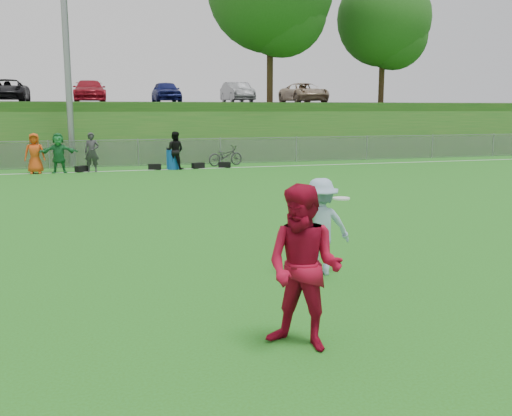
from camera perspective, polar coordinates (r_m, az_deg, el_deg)
name	(u,v)px	position (r m, az deg, el deg)	size (l,w,h in m)	color
ground	(260,298)	(8.34, 0.41, -8.98)	(120.00, 120.00, 0.00)	#2A6815
sideline_far	(143,170)	(25.80, -11.28, 3.73)	(60.00, 0.10, 0.01)	white
fence	(138,152)	(27.73, -11.71, 5.46)	(58.00, 0.06, 1.30)	gray
light_pole	(65,19)	(28.64, -18.57, 17.46)	(1.20, 0.40, 12.15)	gray
berm	(123,127)	(38.64, -13.16, 7.88)	(120.00, 18.00, 3.00)	#1A5618
parking_lot	(120,103)	(40.62, -13.42, 10.14)	(120.00, 12.00, 0.10)	black
tree_green_far	(386,24)	(38.58, 12.92, 17.52)	(5.88, 5.88, 8.19)	black
car_row	(103,91)	(39.59, -15.10, 11.20)	(32.04, 5.18, 1.44)	silver
spectator_row	(72,153)	(25.63, -17.94, 5.29)	(8.97, 0.94, 1.69)	red
gear_bags	(166,167)	(26.00, -8.97, 4.12)	(6.95, 0.56, 0.26)	black
player_red_center	(304,268)	(6.44, 4.83, -5.99)	(0.92, 0.71, 1.88)	#A90B28
player_blue	(320,227)	(9.37, 6.44, -1.88)	(1.03, 0.59, 1.60)	#97B3D1
frisbee	(341,198)	(8.88, 8.53, 0.96)	(0.27, 0.27, 0.02)	silver
recycling_bin	(173,160)	(26.01, -8.31, 4.82)	(0.58, 0.58, 0.87)	#1050B1
bicycle	(225,156)	(27.38, -3.08, 5.25)	(0.64, 1.83, 0.96)	#2F2E31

